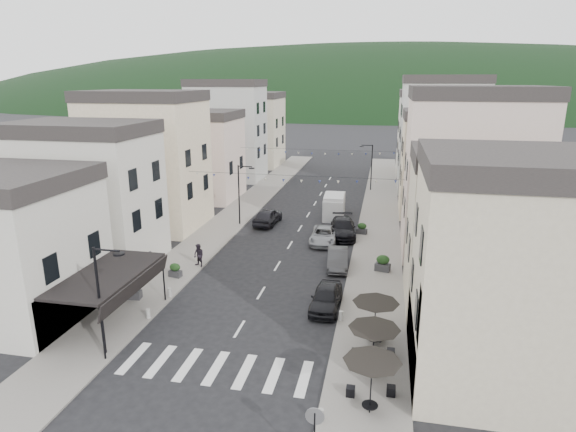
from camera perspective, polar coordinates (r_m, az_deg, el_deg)
name	(u,v)px	position (r m, az deg, el deg)	size (l,w,h in m)	color
ground	(201,392)	(24.05, -10.25, -19.88)	(700.00, 700.00, 0.00)	black
sidewalk_left	(244,208)	(54.08, -5.29, 0.92)	(4.00, 76.00, 0.12)	slate
sidewalk_right	(380,216)	(51.88, 10.79, 0.06)	(4.00, 76.00, 0.12)	slate
hill_backdrop	(376,102)	(318.38, 10.38, 13.13)	(640.00, 360.00, 70.00)	black
bistro_building	(529,284)	(24.67, 26.66, -7.20)	(10.00, 8.00, 10.00)	#B5A990
boutique_awning	(111,276)	(29.52, -20.21, -6.71)	(3.77, 7.50, 3.28)	black
buildings_row_left	(201,146)	(60.52, -10.28, 8.20)	(10.20, 54.16, 14.00)	beige
buildings_row_right	(449,152)	(55.51, 18.51, 7.16)	(10.20, 54.16, 14.50)	#B5A990
cafe_terrace	(374,334)	(23.80, 10.16, -13.57)	(2.50, 8.10, 2.53)	black
streetlamp_left_near	(103,291)	(26.25, -21.04, -8.25)	(1.70, 0.56, 6.00)	black
streetlamp_left_far	(242,189)	(47.16, -5.53, 3.25)	(1.70, 0.56, 6.00)	black
streetlamp_right_far	(370,163)	(62.85, 9.64, 6.27)	(1.70, 0.56, 6.00)	black
traffic_sign	(315,426)	(18.93, 3.18, -23.62)	(0.70, 0.07, 2.70)	black
bollards	(237,327)	(28.20, -6.11, -12.91)	(11.66, 10.26, 0.60)	gray
bunting_near	(292,179)	(41.56, 0.51, 4.36)	(19.00, 0.28, 0.62)	black
bunting_far	(318,153)	(57.12, 3.61, 7.50)	(19.00, 0.28, 0.62)	black
parked_car_a	(326,297)	(30.77, 4.55, -9.60)	(1.77, 4.39, 1.50)	black
parked_car_b	(338,259)	(37.23, 5.90, -5.04)	(1.51, 4.34, 1.43)	#303032
parked_car_c	(324,235)	(42.69, 4.26, -2.28)	(2.26, 4.90, 1.36)	gray
parked_car_d	(343,228)	(44.51, 6.53, -1.41)	(2.24, 5.51, 1.60)	black
parked_car_e	(268,216)	(47.96, -2.42, -0.01)	(1.96, 4.88, 1.66)	black
delivery_van	(334,205)	(50.66, 5.49, 1.25)	(2.28, 5.28, 2.49)	#BCBCBE
pedestrian_a	(151,262)	(37.35, -15.95, -5.21)	(0.57, 0.38, 1.58)	black
pedestrian_b	(199,255)	(37.46, -10.53, -4.61)	(0.87, 0.68, 1.79)	black
planter_la	(133,290)	(33.35, -17.95, -8.37)	(1.14, 0.72, 1.20)	#2C2C2E
planter_lb	(175,270)	(36.08, -13.23, -6.26)	(1.00, 0.68, 1.03)	#2E2D30
planter_ra	(375,330)	(27.68, 10.23, -13.19)	(1.05, 0.79, 1.05)	#2C2C2E
planter_rb	(383,263)	(36.82, 11.17, -5.50)	(1.22, 0.87, 1.24)	#2E2E31
planter_rc	(362,228)	(45.19, 8.76, -1.47)	(1.02, 0.70, 1.04)	#2F2F32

